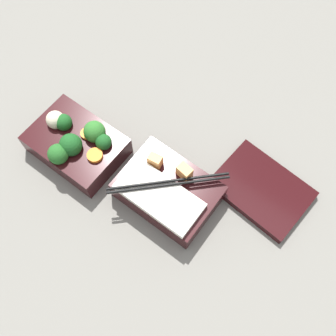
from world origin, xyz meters
TOP-DOWN VIEW (x-y plane):
  - ground_plane at (0.00, 0.00)m, footprint 3.00×3.00m
  - bento_tray_vegetable at (-0.12, -0.01)m, footprint 0.18×0.13m
  - bento_tray_rice at (0.09, 0.02)m, footprint 0.18×0.17m
  - bento_lid at (0.23, 0.14)m, footprint 0.19×0.14m

SIDE VIEW (x-z plane):
  - ground_plane at x=0.00m, z-range 0.00..0.00m
  - bento_lid at x=0.23m, z-range 0.00..0.02m
  - bento_tray_rice at x=0.09m, z-range -0.01..0.07m
  - bento_tray_vegetable at x=-0.12m, z-range -0.01..0.08m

